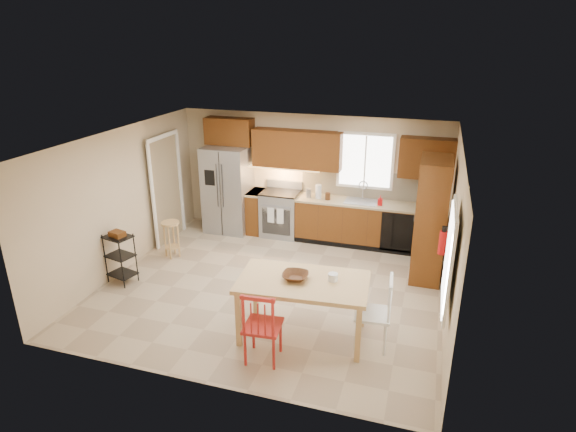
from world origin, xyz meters
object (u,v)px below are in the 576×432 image
at_px(dining_table, 303,309).
at_px(bar_stool, 172,239).
at_px(soap_bottle, 380,200).
at_px(chair_red, 263,325).
at_px(table_jar, 333,279).
at_px(range_stove, 281,214).
at_px(refrigerator, 228,189).
at_px(fire_extinguisher, 443,243).
at_px(utility_cart, 121,258).
at_px(chair_white, 373,312).
at_px(table_bowl, 295,279).
at_px(pantry, 431,220).

relative_size(dining_table, bar_stool, 2.50).
relative_size(soap_bottle, chair_red, 0.18).
xyz_separation_m(dining_table, table_jar, (0.38, 0.11, 0.47)).
relative_size(range_stove, table_jar, 5.44).
height_order(refrigerator, fire_extinguisher, refrigerator).
xyz_separation_m(soap_bottle, table_jar, (-0.24, -3.16, -0.09)).
relative_size(soap_bottle, fire_extinguisher, 0.53).
distance_m(dining_table, chair_red, 0.74).
bearing_deg(table_jar, fire_extinguisher, 40.98).
bearing_deg(utility_cart, refrigerator, 87.53).
xyz_separation_m(dining_table, bar_stool, (-3.05, 1.73, -0.08)).
distance_m(chair_red, chair_white, 1.48).
bearing_deg(chair_white, table_bowl, 88.00).
distance_m(dining_table, bar_stool, 3.51).
bearing_deg(table_bowl, fire_extinguisher, 34.95).
bearing_deg(dining_table, range_stove, 108.10).
bearing_deg(pantry, chair_red, -122.51).
bearing_deg(utility_cart, range_stove, 68.76).
distance_m(dining_table, chair_white, 0.96).
xyz_separation_m(fire_extinguisher, table_bowl, (-1.88, -1.32, -0.23)).
xyz_separation_m(range_stove, chair_white, (2.36, -3.30, 0.06)).
height_order(refrigerator, chair_white, refrigerator).
bearing_deg(refrigerator, utility_cart, -106.55).
bearing_deg(fire_extinguisher, utility_cart, -172.03).
bearing_deg(table_jar, refrigerator, 132.78).
relative_size(soap_bottle, chair_white, 0.18).
height_order(table_jar, bar_stool, table_jar).
relative_size(chair_red, bar_stool, 1.47).
bearing_deg(table_bowl, pantry, 54.59).
bearing_deg(table_bowl, refrigerator, 126.66).
bearing_deg(dining_table, refrigerator, 123.16).
distance_m(table_jar, utility_cart, 3.80).
bearing_deg(soap_bottle, range_stove, 177.60).
distance_m(table_bowl, table_jar, 0.51).
bearing_deg(soap_bottle, utility_cart, -146.17).
bearing_deg(table_bowl, chair_white, 2.70).
distance_m(refrigerator, utility_cart, 2.85).
xyz_separation_m(pantry, fire_extinguisher, (0.20, -1.05, 0.05)).
relative_size(pantry, chair_red, 2.03).
distance_m(fire_extinguisher, bar_stool, 4.90).
xyz_separation_m(refrigerator, pantry, (4.13, -0.93, 0.14)).
bearing_deg(chair_red, range_stove, 100.11).
height_order(table_jar, utility_cart, table_jar).
bearing_deg(table_bowl, dining_table, 0.00).
relative_size(chair_red, table_jar, 6.11).
height_order(refrigerator, dining_table, refrigerator).
bearing_deg(refrigerator, range_stove, 2.99).
xyz_separation_m(chair_red, chair_white, (1.30, 0.70, 0.00)).
bearing_deg(chair_white, chair_red, 113.60).
xyz_separation_m(pantry, dining_table, (-1.57, -2.37, -0.62)).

